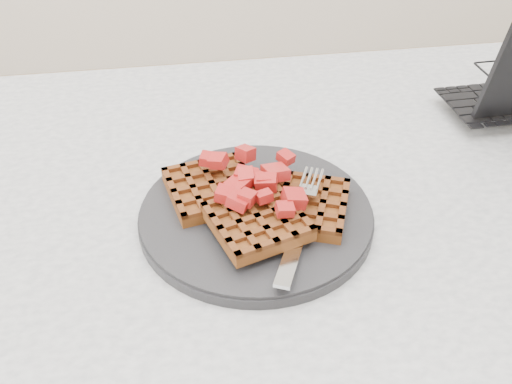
# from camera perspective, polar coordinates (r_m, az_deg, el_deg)

# --- Properties ---
(table) EXTENTS (1.20, 0.80, 0.75)m
(table) POSITION_cam_1_polar(r_m,az_deg,el_deg) (0.74, 7.40, -8.15)
(table) COLOR silver
(table) RESTS_ON ground
(plate) EXTENTS (0.26, 0.26, 0.02)m
(plate) POSITION_cam_1_polar(r_m,az_deg,el_deg) (0.63, 0.00, -2.28)
(plate) COLOR black
(plate) RESTS_ON table
(waffles) EXTENTS (0.21, 0.19, 0.03)m
(waffles) POSITION_cam_1_polar(r_m,az_deg,el_deg) (0.62, 0.07, -1.14)
(waffles) COLOR brown
(waffles) RESTS_ON plate
(strawberry_pile) EXTENTS (0.15, 0.15, 0.02)m
(strawberry_pile) POSITION_cam_1_polar(r_m,az_deg,el_deg) (0.60, 0.00, 1.05)
(strawberry_pile) COLOR #940001
(strawberry_pile) RESTS_ON waffles
(fork) EXTENTS (0.09, 0.17, 0.02)m
(fork) POSITION_cam_1_polar(r_m,az_deg,el_deg) (0.60, 4.57, -3.14)
(fork) COLOR silver
(fork) RESTS_ON plate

